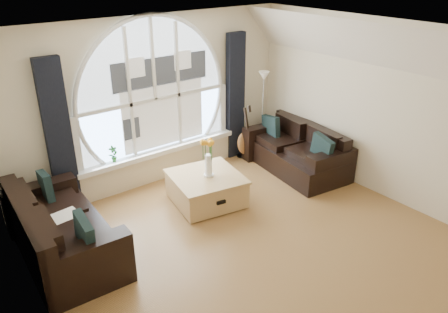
# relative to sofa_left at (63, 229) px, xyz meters

# --- Properties ---
(ground) EXTENTS (5.00, 5.50, 0.01)m
(ground) POSITION_rel_sofa_left_xyz_m (2.04, -1.54, -0.40)
(ground) COLOR brown
(ground) RESTS_ON ground
(ceiling) EXTENTS (5.00, 5.50, 0.01)m
(ceiling) POSITION_rel_sofa_left_xyz_m (2.04, -1.54, 2.30)
(ceiling) COLOR silver
(ceiling) RESTS_ON ground
(wall_back) EXTENTS (5.00, 0.01, 2.70)m
(wall_back) POSITION_rel_sofa_left_xyz_m (2.04, 1.21, 0.95)
(wall_back) COLOR beige
(wall_back) RESTS_ON ground
(wall_left) EXTENTS (0.01, 5.50, 2.70)m
(wall_left) POSITION_rel_sofa_left_xyz_m (-0.46, -1.54, 0.95)
(wall_left) COLOR beige
(wall_left) RESTS_ON ground
(wall_right) EXTENTS (0.01, 5.50, 2.70)m
(wall_right) POSITION_rel_sofa_left_xyz_m (4.54, -1.54, 0.95)
(wall_right) COLOR beige
(wall_right) RESTS_ON ground
(attic_slope) EXTENTS (0.92, 5.50, 0.72)m
(attic_slope) POSITION_rel_sofa_left_xyz_m (4.24, -1.54, 1.95)
(attic_slope) COLOR silver
(attic_slope) RESTS_ON ground
(arched_window) EXTENTS (2.60, 0.06, 2.15)m
(arched_window) POSITION_rel_sofa_left_xyz_m (2.04, 1.18, 1.23)
(arched_window) COLOR silver
(arched_window) RESTS_ON wall_back
(window_sill) EXTENTS (2.90, 0.22, 0.08)m
(window_sill) POSITION_rel_sofa_left_xyz_m (2.04, 1.11, 0.11)
(window_sill) COLOR white
(window_sill) RESTS_ON wall_back
(window_frame) EXTENTS (2.76, 0.08, 2.15)m
(window_frame) POSITION_rel_sofa_left_xyz_m (2.04, 1.15, 1.23)
(window_frame) COLOR white
(window_frame) RESTS_ON wall_back
(neighbor_house) EXTENTS (1.70, 0.02, 1.50)m
(neighbor_house) POSITION_rel_sofa_left_xyz_m (2.19, 1.16, 1.10)
(neighbor_house) COLOR silver
(neighbor_house) RESTS_ON wall_back
(curtain_left) EXTENTS (0.35, 0.12, 2.30)m
(curtain_left) POSITION_rel_sofa_left_xyz_m (0.44, 1.09, 0.75)
(curtain_left) COLOR black
(curtain_left) RESTS_ON ground
(curtain_right) EXTENTS (0.35, 0.12, 2.30)m
(curtain_right) POSITION_rel_sofa_left_xyz_m (3.64, 1.09, 0.75)
(curtain_right) COLOR black
(curtain_right) RESTS_ON ground
(sofa_left) EXTENTS (1.06, 1.98, 0.86)m
(sofa_left) POSITION_rel_sofa_left_xyz_m (0.00, 0.00, 0.00)
(sofa_left) COLOR black
(sofa_left) RESTS_ON ground
(sofa_right) EXTENTS (1.13, 1.91, 0.80)m
(sofa_right) POSITION_rel_sofa_left_xyz_m (4.07, -0.08, 0.00)
(sofa_right) COLOR black
(sofa_right) RESTS_ON ground
(coffee_chest) EXTENTS (1.18, 1.18, 0.50)m
(coffee_chest) POSITION_rel_sofa_left_xyz_m (2.19, -0.01, -0.15)
(coffee_chest) COLOR tan
(coffee_chest) RESTS_ON ground
(throw_blanket) EXTENTS (0.61, 0.61, 0.10)m
(throw_blanket) POSITION_rel_sofa_left_xyz_m (-0.03, -0.13, 0.10)
(throw_blanket) COLOR silver
(throw_blanket) RESTS_ON sofa_left
(vase_flowers) EXTENTS (0.24, 0.24, 0.70)m
(vase_flowers) POSITION_rel_sofa_left_xyz_m (2.22, -0.04, 0.45)
(vase_flowers) COLOR white
(vase_flowers) RESTS_ON coffee_chest
(floor_lamp) EXTENTS (0.24, 0.24, 1.60)m
(floor_lamp) POSITION_rel_sofa_left_xyz_m (4.09, 0.83, 0.40)
(floor_lamp) COLOR #B2B2B2
(floor_lamp) RESTS_ON ground
(guitar) EXTENTS (0.39, 0.29, 1.06)m
(guitar) POSITION_rel_sofa_left_xyz_m (3.69, 0.86, 0.13)
(guitar) COLOR brown
(guitar) RESTS_ON ground
(potted_plant) EXTENTS (0.15, 0.11, 0.27)m
(potted_plant) POSITION_rel_sofa_left_xyz_m (1.22, 1.11, 0.28)
(potted_plant) COLOR #1E6023
(potted_plant) RESTS_ON window_sill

